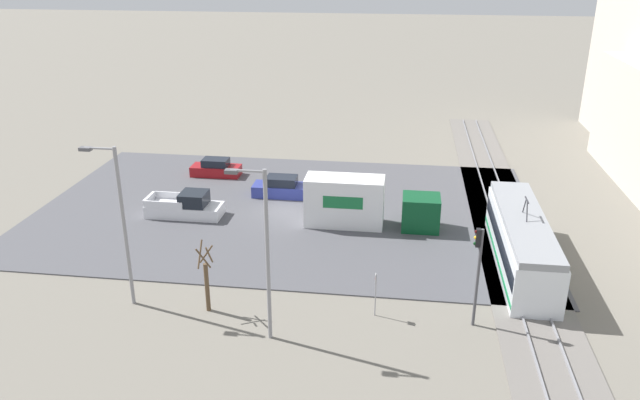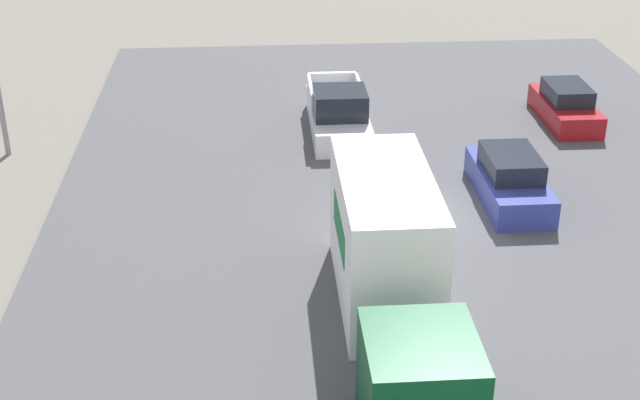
{
  "view_description": "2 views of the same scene",
  "coord_description": "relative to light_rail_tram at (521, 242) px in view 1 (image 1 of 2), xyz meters",
  "views": [
    {
      "loc": [
        42.55,
        8.45,
        18.13
      ],
      "look_at": [
        2.58,
        2.96,
        1.99
      ],
      "focal_mm": 35.0,
      "sensor_mm": 36.0,
      "label": 1
    },
    {
      "loc": [
        5.24,
        24.39,
        12.87
      ],
      "look_at": [
        3.84,
        5.37,
        3.35
      ],
      "focal_mm": 50.0,
      "sensor_mm": 36.0,
      "label": 2
    }
  ],
  "objects": [
    {
      "name": "ground_plane",
      "position": [
        -6.98,
        -15.93,
        -1.67
      ],
      "size": [
        320.0,
        320.0,
        0.0
      ],
      "primitive_type": "plane",
      "color": "slate"
    },
    {
      "name": "road_surface",
      "position": [
        -6.98,
        -15.93,
        -1.63
      ],
      "size": [
        23.83,
        36.82,
        0.08
      ],
      "color": "#4C4C51",
      "rests_on": "ground"
    },
    {
      "name": "rail_bed",
      "position": [
        -6.98,
        0.0,
        -1.62
      ],
      "size": [
        58.55,
        4.4,
        0.22
      ],
      "color": "slate",
      "rests_on": "ground"
    },
    {
      "name": "light_rail_tram",
      "position": [
        0.0,
        0.0,
        0.0
      ],
      "size": [
        12.3,
        2.75,
        4.4
      ],
      "color": "white",
      "rests_on": "ground"
    },
    {
      "name": "box_truck",
      "position": [
        -4.85,
        -10.01,
        0.02
      ],
      "size": [
        2.34,
        9.37,
        3.48
      ],
      "color": "#0C4723",
      "rests_on": "ground"
    },
    {
      "name": "pickup_truck",
      "position": [
        -4.74,
        -22.91,
        -0.88
      ],
      "size": [
        2.08,
        5.51,
        1.87
      ],
      "color": "silver",
      "rests_on": "ground"
    },
    {
      "name": "sedan_car_0",
      "position": [
        -9.67,
        -16.75,
        -0.93
      ],
      "size": [
        1.87,
        4.55,
        1.6
      ],
      "color": "navy",
      "rests_on": "ground"
    },
    {
      "name": "sedan_car_1",
      "position": [
        -13.65,
        -23.32,
        -0.97
      ],
      "size": [
        1.75,
        4.21,
        1.5
      ],
      "rotation": [
        0.0,
        0.0,
        3.14
      ],
      "color": "maroon",
      "rests_on": "ground"
    },
    {
      "name": "traffic_light_pole",
      "position": [
        6.97,
        -3.43,
        1.87
      ],
      "size": [
        0.28,
        0.47,
        5.48
      ],
      "color": "#47474C",
      "rests_on": "ground"
    },
    {
      "name": "street_tree",
      "position": [
        7.46,
        -17.45,
        0.17
      ],
      "size": [
        0.96,
        0.8,
        4.03
      ],
      "color": "brown",
      "rests_on": "ground"
    },
    {
      "name": "street_lamp_near_crossing",
      "position": [
        9.52,
        -13.78,
        3.46
      ],
      "size": [
        0.36,
        1.95,
        8.97
      ],
      "color": "gray",
      "rests_on": "ground"
    },
    {
      "name": "street_lamp_mid_block",
      "position": [
        7.32,
        -21.96,
        3.49
      ],
      "size": [
        0.36,
        1.95,
        9.03
      ],
      "color": "gray",
      "rests_on": "ground"
    },
    {
      "name": "no_parking_sign",
      "position": [
        6.75,
        -8.49,
        -0.16
      ],
      "size": [
        0.32,
        0.08,
        2.5
      ],
      "color": "gray",
      "rests_on": "ground"
    }
  ]
}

